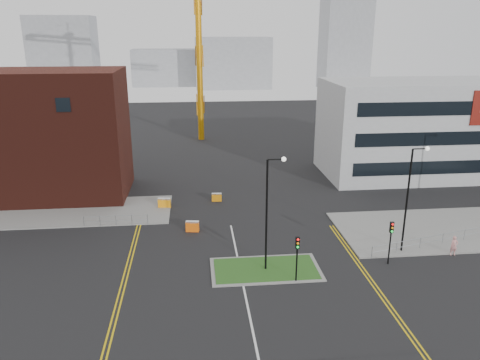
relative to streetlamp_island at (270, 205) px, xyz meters
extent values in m
plane|color=black|center=(-2.22, -8.00, -5.41)|extent=(200.00, 200.00, 0.00)
cube|color=slate|center=(-22.22, 14.00, -5.35)|extent=(28.00, 8.00, 0.12)
cube|color=slate|center=(19.78, 6.00, -5.35)|extent=(24.00, 10.00, 0.12)
cube|color=slate|center=(-0.22, 0.00, -5.37)|extent=(8.60, 4.60, 0.08)
cube|color=#26531B|center=(-0.22, 0.00, -5.35)|extent=(8.00, 4.00, 0.12)
cube|color=#3F160F|center=(-22.22, 20.00, 1.59)|extent=(18.00, 10.00, 14.00)
cube|color=black|center=(-18.22, 14.98, 5.59)|extent=(1.40, 0.10, 1.40)
cube|color=#A7A9AC|center=(23.78, 24.00, 0.59)|extent=(25.00, 12.00, 12.00)
cube|color=black|center=(23.78, 17.98, -2.92)|extent=(22.00, 0.10, 1.60)
cube|color=black|center=(23.78, 17.98, 0.59)|extent=(22.00, 0.10, 1.60)
cube|color=black|center=(23.78, 17.98, 4.09)|extent=(22.00, 0.10, 1.60)
cylinder|color=orange|center=(-4.22, 47.00, 12.10)|extent=(1.00, 1.00, 35.03)
cylinder|color=black|center=(-0.22, 0.00, -0.91)|extent=(0.16, 0.16, 9.00)
cylinder|color=black|center=(0.38, 0.00, 3.59)|extent=(1.20, 0.10, 0.10)
sphere|color=silver|center=(0.98, 0.00, 3.59)|extent=(0.36, 0.36, 0.36)
cylinder|color=black|center=(11.78, 2.00, -0.91)|extent=(0.16, 0.16, 9.00)
cylinder|color=black|center=(12.38, 2.00, 3.59)|extent=(1.20, 0.10, 0.10)
sphere|color=silver|center=(12.98, 2.00, 3.59)|extent=(0.36, 0.36, 0.36)
cylinder|color=black|center=(1.78, -2.00, -3.91)|extent=(0.12, 0.12, 3.00)
cube|color=black|center=(1.78, -2.00, -2.21)|extent=(0.28, 0.22, 0.90)
sphere|color=red|center=(1.78, -2.13, -1.91)|extent=(0.18, 0.18, 0.18)
sphere|color=orange|center=(1.78, -2.13, -2.21)|extent=(0.18, 0.18, 0.18)
sphere|color=#0CCC33|center=(1.78, -2.13, -2.51)|extent=(0.18, 0.18, 0.18)
cylinder|color=black|center=(9.78, 0.00, -3.91)|extent=(0.12, 0.12, 3.00)
cube|color=black|center=(9.78, 0.00, -2.21)|extent=(0.28, 0.22, 0.90)
sphere|color=red|center=(9.78, -0.13, -1.91)|extent=(0.18, 0.18, 0.18)
sphere|color=orange|center=(9.78, -0.13, -2.21)|extent=(0.18, 0.18, 0.18)
sphere|color=#0CCC33|center=(9.78, -0.13, -2.51)|extent=(0.18, 0.18, 0.18)
cylinder|color=gray|center=(-13.22, 10.00, -4.36)|extent=(6.00, 0.04, 0.04)
cylinder|color=gray|center=(-13.22, 10.00, -4.86)|extent=(6.00, 0.04, 0.04)
cylinder|color=gray|center=(-16.22, 10.00, -4.86)|extent=(0.05, 0.05, 1.10)
cylinder|color=gray|center=(-10.22, 10.00, -4.86)|extent=(0.05, 0.05, 1.10)
cylinder|color=gray|center=(18.28, 3.50, -4.36)|extent=(19.01, 5.04, 0.04)
cylinder|color=gray|center=(18.28, 3.50, -4.86)|extent=(19.01, 5.04, 0.04)
cylinder|color=gray|center=(8.78, 1.00, -4.86)|extent=(0.05, 0.05, 1.10)
cube|color=silver|center=(-2.22, -6.00, -5.41)|extent=(0.15, 30.00, 0.01)
cube|color=gold|center=(-11.22, 2.00, -5.41)|extent=(0.12, 24.00, 0.01)
cube|color=gold|center=(-10.92, 2.00, -5.41)|extent=(0.12, 24.00, 0.01)
cube|color=gold|center=(7.28, -2.00, -5.41)|extent=(0.12, 20.00, 0.01)
cube|color=gold|center=(7.58, -2.00, -5.41)|extent=(0.12, 20.00, 0.01)
cube|color=gray|center=(-42.22, 112.00, 5.59)|extent=(18.00, 12.00, 22.00)
cube|color=gray|center=(7.78, 122.00, 2.59)|extent=(24.00, 12.00, 16.00)
cube|color=gray|center=(42.78, 117.00, 8.59)|extent=(14.00, 12.00, 28.00)
cube|color=gray|center=(-10.22, 132.00, 0.59)|extent=(30.00, 12.00, 12.00)
imported|color=pink|center=(15.83, 0.95, -4.56)|extent=(0.64, 0.44, 1.70)
cube|color=#FE980E|center=(-8.85, 14.39, -4.87)|extent=(1.35, 0.61, 1.09)
cube|color=silver|center=(-8.85, 14.39, -4.38)|extent=(1.35, 0.61, 0.13)
cube|color=orange|center=(-5.91, 8.00, -4.91)|extent=(1.26, 0.58, 1.01)
cube|color=silver|center=(-5.91, 8.00, -4.45)|extent=(1.26, 0.58, 0.12)
cube|color=orange|center=(-3.22, 15.95, -4.97)|extent=(1.09, 0.39, 0.90)
cube|color=silver|center=(-3.22, 15.95, -4.56)|extent=(1.09, 0.39, 0.11)
camera|label=1|loc=(-5.53, -32.53, 12.57)|focal=35.00mm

